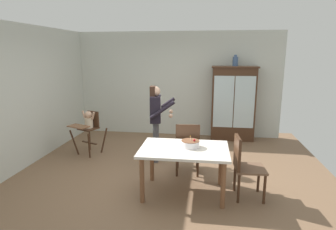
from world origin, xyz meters
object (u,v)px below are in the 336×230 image
ceramic_vase (235,61)px  dining_chair_far_side (188,145)px  adult_person (156,114)px  birthday_cake (190,144)px  china_cabinet (233,103)px  high_chair_with_toddler (88,125)px  dining_chair_right_end (243,163)px  dining_table (184,154)px

ceramic_vase → dining_chair_far_side: size_ratio=0.28×
adult_person → birthday_cake: bearing=-154.6°
china_cabinet → dining_chair_far_side: china_cabinet is taller
china_cabinet → ceramic_vase: (0.00, 0.00, 1.04)m
adult_person → china_cabinet: bearing=-50.0°
high_chair_with_toddler → dining_chair_right_end: size_ratio=0.99×
dining_table → dining_chair_far_side: (0.00, 0.68, -0.08)m
ceramic_vase → birthday_cake: size_ratio=0.96×
adult_person → birthday_cake: 1.44m
china_cabinet → birthday_cake: size_ratio=6.59×
dining_chair_far_side → dining_chair_right_end: same height
birthday_cake → adult_person: bearing=122.3°
ceramic_vase → dining_chair_right_end: size_ratio=0.28×
china_cabinet → ceramic_vase: ceramic_vase is taller
ceramic_vase → dining_chair_far_side: ceramic_vase is taller
adult_person → dining_chair_right_end: (1.57, -1.27, -0.41)m
high_chair_with_toddler → dining_chair_right_end: 3.41m
china_cabinet → dining_chair_right_end: bearing=-91.2°
china_cabinet → high_chair_with_toddler: size_ratio=1.94×
ceramic_vase → dining_chair_right_end: bearing=-91.2°
dining_chair_right_end → china_cabinet: bearing=-4.9°
adult_person → dining_table: 1.47m
high_chair_with_toddler → dining_chair_far_side: size_ratio=0.99×
ceramic_vase → dining_chair_far_side: 2.88m
adult_person → dining_chair_right_end: size_ratio=1.59×
ceramic_vase → dining_table: ceramic_vase is taller
dining_table → dining_chair_right_end: (0.89, 0.00, -0.08)m
ceramic_vase → adult_person: (-1.63, -1.74, -1.00)m
adult_person → birthday_cake: adult_person is taller
adult_person → dining_chair_far_side: size_ratio=1.59×
ceramic_vase → dining_chair_far_side: bearing=-112.3°
birthday_cake → dining_chair_right_end: size_ratio=0.29×
dining_table → birthday_cake: birthday_cake is taller
china_cabinet → adult_person: bearing=-133.2°
high_chair_with_toddler → dining_table: high_chair_with_toddler is taller
birthday_cake → dining_chair_right_end: 0.84m
high_chair_with_toddler → birthday_cake: high_chair_with_toddler is taller
birthday_cake → dining_chair_far_side: (-0.09, 0.62, -0.24)m
high_chair_with_toddler → adult_person: 1.56m
china_cabinet → high_chair_with_toddler: bearing=-153.8°
china_cabinet → ceramic_vase: size_ratio=6.84×
dining_table → birthday_cake: size_ratio=4.83×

